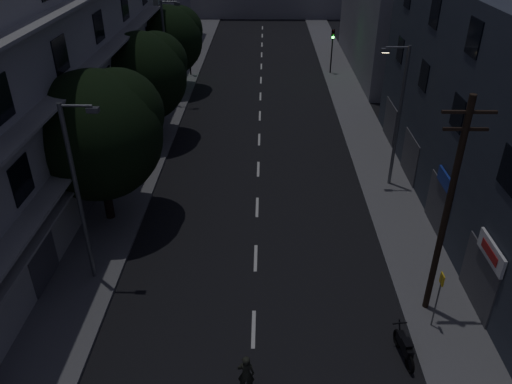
{
  "coord_description": "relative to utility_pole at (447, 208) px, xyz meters",
  "views": [
    {
      "loc": [
        0.35,
        -7.63,
        14.44
      ],
      "look_at": [
        0.0,
        12.0,
        3.0
      ],
      "focal_mm": 35.0,
      "sensor_mm": 36.0,
      "label": 1
    }
  ],
  "objects": [
    {
      "name": "ground",
      "position": [
        -7.0,
        17.25,
        -4.87
      ],
      "size": [
        160.0,
        160.0,
        0.0
      ],
      "primitive_type": "plane",
      "color": "black",
      "rests_on": "ground"
    },
    {
      "name": "sidewalk_left",
      "position": [
        -14.5,
        17.25,
        -4.79
      ],
      "size": [
        3.0,
        90.0,
        0.15
      ],
      "primitive_type": "cube",
      "color": "#565659",
      "rests_on": "ground"
    },
    {
      "name": "sidewalk_right",
      "position": [
        0.5,
        17.25,
        -4.79
      ],
      "size": [
        3.0,
        90.0,
        0.15
      ],
      "primitive_type": "cube",
      "color": "#565659",
      "rests_on": "ground"
    },
    {
      "name": "lane_markings",
      "position": [
        -7.0,
        23.5,
        -4.86
      ],
      "size": [
        0.15,
        60.5,
        0.01
      ],
      "color": "beige",
      "rests_on": "ground"
    },
    {
      "name": "building_left",
      "position": [
        -18.98,
        10.25,
        2.13
      ],
      "size": [
        7.0,
        36.0,
        14.0
      ],
      "color": "#A1A19C",
      "rests_on": "ground"
    },
    {
      "name": "building_far_right",
      "position": [
        5.0,
        34.25,
        1.63
      ],
      "size": [
        6.0,
        20.0,
        13.0
      ],
      "primitive_type": "cube",
      "color": "slate",
      "rests_on": "ground"
    },
    {
      "name": "tree_near",
      "position": [
        -14.6,
        6.49,
        0.16
      ],
      "size": [
        6.32,
        6.32,
        7.79
      ],
      "color": "black",
      "rests_on": "sidewalk_left"
    },
    {
      "name": "tree_mid",
      "position": [
        -14.67,
        16.79,
        -0.2
      ],
      "size": [
        5.88,
        5.88,
        7.24
      ],
      "color": "black",
      "rests_on": "sidewalk_left"
    },
    {
      "name": "tree_far",
      "position": [
        -14.73,
        27.14,
        -0.27
      ],
      "size": [
        5.73,
        5.73,
        7.09
      ],
      "color": "black",
      "rests_on": "sidewalk_left"
    },
    {
      "name": "traffic_signal_far_right",
      "position": [
        -0.31,
        32.24,
        -1.77
      ],
      "size": [
        0.28,
        0.37,
        4.1
      ],
      "color": "black",
      "rests_on": "sidewalk_right"
    },
    {
      "name": "traffic_signal_far_left",
      "position": [
        -13.73,
        31.38,
        -1.77
      ],
      "size": [
        0.28,
        0.37,
        4.1
      ],
      "color": "black",
      "rests_on": "sidewalk_left"
    },
    {
      "name": "street_lamp_left_near",
      "position": [
        -13.98,
        1.68,
        -0.27
      ],
      "size": [
        1.51,
        0.25,
        8.0
      ],
      "color": "slate",
      "rests_on": "sidewalk_left"
    },
    {
      "name": "street_lamp_right",
      "position": [
        0.6,
        10.36,
        -0.27
      ],
      "size": [
        1.51,
        0.25,
        8.0
      ],
      "color": "slate",
      "rests_on": "sidewalk_right"
    },
    {
      "name": "street_lamp_left_far",
      "position": [
        -14.29,
        23.55,
        -0.27
      ],
      "size": [
        1.51,
        0.25,
        8.0
      ],
      "color": "#55585D",
      "rests_on": "sidewalk_left"
    },
    {
      "name": "utility_pole",
      "position": [
        0.0,
        0.0,
        0.0
      ],
      "size": [
        1.8,
        0.24,
        9.0
      ],
      "color": "black",
      "rests_on": "sidewalk_right"
    },
    {
      "name": "bus_stop_sign",
      "position": [
        -0.06,
        -1.06,
        -2.98
      ],
      "size": [
        0.06,
        0.35,
        2.52
      ],
      "color": "#595B60",
      "rests_on": "sidewalk_right"
    },
    {
      "name": "motorcycle",
      "position": [
        -1.51,
        -2.52,
        -4.39
      ],
      "size": [
        0.56,
        1.88,
        1.21
      ],
      "rotation": [
        0.0,
        0.0,
        0.14
      ],
      "color": "black",
      "rests_on": "ground"
    },
    {
      "name": "cyclist",
      "position": [
        -7.17,
        -4.37,
        -4.21
      ],
      "size": [
        0.61,
        1.56,
        1.94
      ],
      "rotation": [
        0.0,
        0.0,
        -0.05
      ],
      "color": "black",
      "rests_on": "ground"
    }
  ]
}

